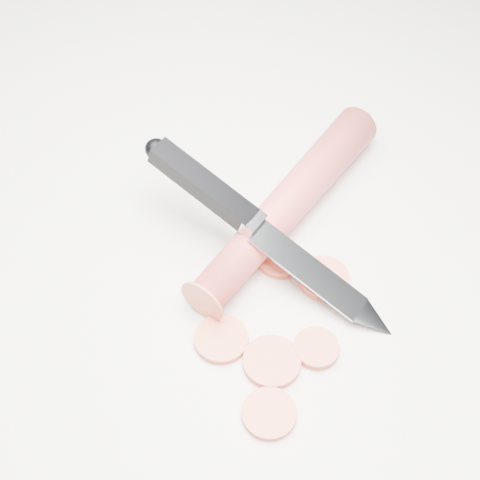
% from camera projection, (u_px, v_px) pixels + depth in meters
% --- Properties ---
extents(ground, '(2.40, 2.40, 0.00)m').
position_uv_depth(ground, '(297.00, 268.00, 0.52)').
color(ground, white).
rests_on(ground, ground).
extents(carrot, '(0.07, 0.23, 0.03)m').
position_uv_depth(carrot, '(288.00, 203.00, 0.54)').
color(carrot, '#D1413D').
rests_on(carrot, ground).
extents(carrot_slice_0, '(0.04, 0.04, 0.01)m').
position_uv_depth(carrot_slice_0, '(221.00, 339.00, 0.48)').
color(carrot_slice_0, '#E36443').
rests_on(carrot_slice_0, ground).
extents(carrot_slice_1, '(0.03, 0.03, 0.01)m').
position_uv_depth(carrot_slice_1, '(271.00, 363.00, 0.46)').
color(carrot_slice_1, '#E36443').
rests_on(carrot_slice_1, ground).
extents(carrot_slice_2, '(0.04, 0.04, 0.01)m').
position_uv_depth(carrot_slice_2, '(272.00, 362.00, 0.46)').
color(carrot_slice_2, '#E36443').
rests_on(carrot_slice_2, ground).
extents(carrot_slice_3, '(0.03, 0.03, 0.01)m').
position_uv_depth(carrot_slice_3, '(316.00, 348.00, 0.47)').
color(carrot_slice_3, '#E36443').
rests_on(carrot_slice_3, ground).
extents(carrot_slice_4, '(0.04, 0.04, 0.01)m').
position_uv_depth(carrot_slice_4, '(324.00, 278.00, 0.51)').
color(carrot_slice_4, '#E36443').
rests_on(carrot_slice_4, ground).
extents(carrot_slice_5, '(0.03, 0.03, 0.01)m').
position_uv_depth(carrot_slice_5, '(279.00, 259.00, 0.52)').
color(carrot_slice_5, '#E36443').
rests_on(carrot_slice_5, ground).
extents(carrot_slice_6, '(0.04, 0.04, 0.01)m').
position_uv_depth(carrot_slice_6, '(269.00, 414.00, 0.44)').
color(carrot_slice_6, '#E36443').
rests_on(carrot_slice_6, ground).
extents(kitchen_knife, '(0.23, 0.07, 0.07)m').
position_uv_depth(kitchen_knife, '(267.00, 232.00, 0.49)').
color(kitchen_knife, silver).
rests_on(kitchen_knife, ground).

